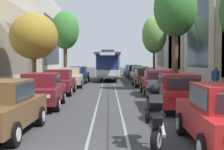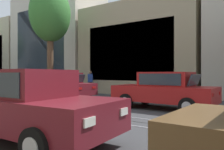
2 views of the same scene
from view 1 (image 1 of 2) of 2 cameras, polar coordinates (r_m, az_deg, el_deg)
The scene contains 20 objects.
ground_plane at distance 25.56m, azimuth -0.64°, elevation -2.31°, with size 160.00×160.00×0.00m, color #38383A.
trolley_track_rails at distance 28.45m, azimuth -0.63°, elevation -1.81°, with size 1.14×56.99×0.01m.
parked_car_maroon_second_left at distance 15.35m, azimuth -12.31°, elevation -2.60°, with size 2.14×4.42×1.58m.
parked_car_maroon_mid_left at distance 21.21m, azimuth -9.34°, elevation -1.17°, with size 2.03×4.37×1.58m.
parked_car_beige_fourth_left at distance 26.66m, azimuth -7.23°, elevation -0.41°, with size 2.10×4.40×1.58m.
parked_car_navy_fifth_left at distance 31.93m, azimuth -5.93°, elevation 0.08°, with size 2.07×4.39×1.58m.
parked_car_red_second_right at distance 14.43m, azimuth 11.47°, elevation -2.92°, with size 2.14×4.42×1.58m.
parked_car_maroon_mid_right at distance 20.75m, azimuth 7.96°, elevation -1.25°, with size 2.10×4.40×1.58m.
parked_car_brown_fourth_right at distance 27.38m, azimuth 5.78°, elevation -0.33°, with size 2.06×4.39×1.58m.
parked_car_beige_fifth_right at distance 33.43m, azimuth 4.87°, elevation 0.19°, with size 2.07×4.39×1.58m.
parked_car_black_sixth_right at distance 39.89m, azimuth 3.98°, elevation 0.57°, with size 2.09×4.40×1.58m.
parked_car_blue_far_right at distance 46.22m, azimuth 3.36°, elevation 0.84°, with size 2.10×4.40×1.58m.
street_tree_kerb_left_second at distance 23.79m, azimuth -13.52°, elevation 6.58°, with size 3.38×3.65×5.52m.
street_tree_kerb_left_mid at distance 38.23m, azimuth -8.21°, elevation 7.71°, with size 3.18×2.95×7.89m.
street_tree_kerb_right_second at distance 24.12m, azimuth 11.03°, elevation 11.23°, with size 3.10×2.79×7.99m.
street_tree_kerb_right_mid at distance 37.23m, azimuth 7.40°, elevation 6.96°, with size 2.76×2.95×7.15m.
cable_car_trolley at distance 35.67m, azimuth -0.63°, elevation 1.73°, with size 2.76×9.17×3.28m.
motorcycle_with_rider at distance 8.23m, azimuth 7.43°, elevation -6.50°, with size 0.53×1.90×1.65m.
pedestrian_on_left_pavement at distance 22.69m, azimuth 17.68°, elevation -0.54°, with size 0.55×0.42×1.75m.
fire_hydrant at distance 17.26m, azimuth 14.99°, elevation -3.32°, with size 0.40×0.22×0.84m.
Camera 1 is at (0.03, -5.87, 2.16)m, focal length 52.19 mm.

